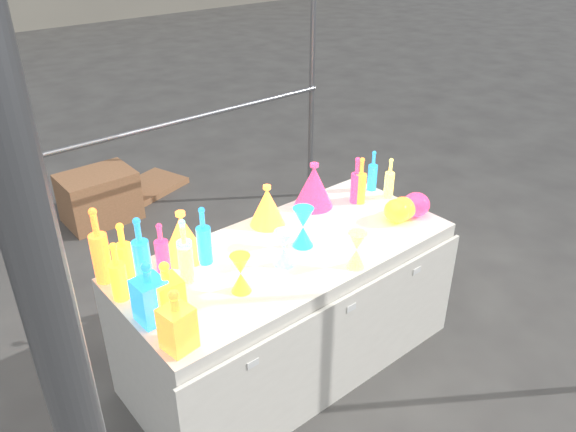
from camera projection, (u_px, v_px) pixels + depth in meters
ground at (288, 357)px, 3.30m from camera, size 80.00×80.00×0.00m
display_table at (289, 307)px, 3.11m from camera, size 1.84×0.83×0.75m
cardboard_box_closed at (99, 197)px, 4.64m from camera, size 0.58×0.42×0.42m
cardboard_box_flat at (149, 187)px, 5.23m from camera, size 0.73×0.61×0.05m
bottle_0 at (117, 271)px, 2.50m from camera, size 0.08×0.08×0.29m
bottle_1 at (141, 250)px, 2.60m from camera, size 0.10×0.10×0.35m
bottle_2 at (99, 245)px, 2.60m from camera, size 0.10×0.10×0.39m
bottle_3 at (162, 247)px, 2.70m from camera, size 0.08×0.08×0.27m
bottle_4 at (185, 254)px, 2.62m from camera, size 0.08×0.08×0.30m
bottle_5 at (185, 250)px, 2.62m from camera, size 0.09×0.09×0.33m
bottle_6 at (124, 253)px, 2.61m from camera, size 0.08×0.08×0.32m
bottle_7 at (204, 235)px, 2.76m from camera, size 0.10×0.10×0.31m
decanter_0 at (167, 290)px, 2.39m from camera, size 0.12×0.12×0.29m
decanter_1 at (177, 320)px, 2.22m from camera, size 0.14×0.14×0.28m
decanter_2 at (149, 292)px, 2.37m from camera, size 0.13×0.13×0.29m
hourglass_2 at (357, 250)px, 2.75m from camera, size 0.11×0.11×0.19m
hourglass_3 at (284, 248)px, 2.76m from camera, size 0.11×0.11×0.19m
hourglass_4 at (241, 274)px, 2.57m from camera, size 0.10×0.10×0.19m
hourglass_5 at (303, 227)px, 2.92m from camera, size 0.12×0.12×0.22m
globe_0 at (397, 212)px, 3.17m from camera, size 0.17×0.17×0.12m
globe_2 at (403, 210)px, 3.19m from camera, size 0.16×0.16×0.12m
globe_3 at (416, 206)px, 3.23m from camera, size 0.19×0.19×0.12m
lampshade_0 at (182, 235)px, 2.80m from camera, size 0.27×0.27×0.26m
lampshade_1 at (267, 205)px, 3.11m from camera, size 0.24×0.24×0.24m
lampshade_2 at (314, 185)px, 3.30m from camera, size 0.31×0.31×0.27m
bottle_8 at (373, 171)px, 3.49m from camera, size 0.07×0.07×0.26m
bottle_9 at (361, 180)px, 3.33m from camera, size 0.07×0.07×0.29m
bottle_10 at (356, 180)px, 3.33m from camera, size 0.07×0.07×0.29m
bottle_11 at (390, 178)px, 3.40m from camera, size 0.07×0.07×0.26m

